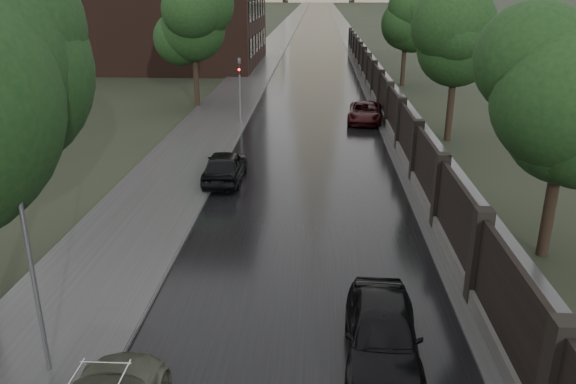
{
  "coord_description": "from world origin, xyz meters",
  "views": [
    {
      "loc": [
        0.33,
        -8.34,
        7.99
      ],
      "look_at": [
        -0.6,
        9.24,
        1.5
      ],
      "focal_mm": 35.0,
      "sensor_mm": 36.0,
      "label": 1
    }
  ],
  "objects_px": {
    "tree_right_c": "(406,25)",
    "hatchback_left": "(225,166)",
    "lamp_post": "(31,265)",
    "tree_right_b": "(456,48)",
    "traffic_light": "(240,85)",
    "tree_right_a": "(569,99)",
    "tree_left_far": "(193,29)",
    "car_right_far": "(365,112)",
    "car_right_near": "(382,333)"
  },
  "relations": [
    {
      "from": "tree_right_c",
      "to": "hatchback_left",
      "type": "bearing_deg",
      "value": -113.55
    },
    {
      "from": "lamp_post",
      "to": "hatchback_left",
      "type": "xyz_separation_m",
      "value": [
        1.8,
        13.03,
        -1.99
      ]
    },
    {
      "from": "tree_right_b",
      "to": "traffic_light",
      "type": "xyz_separation_m",
      "value": [
        -11.8,
        2.99,
        -2.55
      ]
    },
    {
      "from": "hatchback_left",
      "to": "tree_right_b",
      "type": "bearing_deg",
      "value": -146.02
    },
    {
      "from": "tree_right_a",
      "to": "traffic_light",
      "type": "xyz_separation_m",
      "value": [
        -11.8,
        16.99,
        -2.55
      ]
    },
    {
      "from": "lamp_post",
      "to": "traffic_light",
      "type": "height_order",
      "value": "lamp_post"
    },
    {
      "from": "tree_left_far",
      "to": "car_right_far",
      "type": "xyz_separation_m",
      "value": [
        11.3,
        -3.81,
        -4.64
      ]
    },
    {
      "from": "tree_right_c",
      "to": "car_right_far",
      "type": "bearing_deg",
      "value": -106.92
    },
    {
      "from": "tree_left_far",
      "to": "lamp_post",
      "type": "distance_m",
      "value": 28.73
    },
    {
      "from": "hatchback_left",
      "to": "car_right_far",
      "type": "xyz_separation_m",
      "value": [
        6.9,
        11.66,
        -0.08
      ]
    },
    {
      "from": "traffic_light",
      "to": "car_right_near",
      "type": "bearing_deg",
      "value": -74.72
    },
    {
      "from": "hatchback_left",
      "to": "tree_right_c",
      "type": "bearing_deg",
      "value": -113.5
    },
    {
      "from": "car_right_near",
      "to": "car_right_far",
      "type": "xyz_separation_m",
      "value": [
        1.43,
        23.76,
        -0.1
      ]
    },
    {
      "from": "lamp_post",
      "to": "car_right_far",
      "type": "bearing_deg",
      "value": 70.59
    },
    {
      "from": "tree_right_b",
      "to": "hatchback_left",
      "type": "relative_size",
      "value": 1.74
    },
    {
      "from": "lamp_post",
      "to": "car_right_far",
      "type": "height_order",
      "value": "lamp_post"
    },
    {
      "from": "lamp_post",
      "to": "car_right_near",
      "type": "relative_size",
      "value": 1.24
    },
    {
      "from": "lamp_post",
      "to": "hatchback_left",
      "type": "bearing_deg",
      "value": 82.14
    },
    {
      "from": "lamp_post",
      "to": "car_right_far",
      "type": "relative_size",
      "value": 1.17
    },
    {
      "from": "traffic_light",
      "to": "car_right_far",
      "type": "relative_size",
      "value": 0.92
    },
    {
      "from": "tree_left_far",
      "to": "tree_right_c",
      "type": "height_order",
      "value": "tree_left_far"
    },
    {
      "from": "tree_right_b",
      "to": "car_right_far",
      "type": "distance_m",
      "value": 7.35
    },
    {
      "from": "tree_right_c",
      "to": "hatchback_left",
      "type": "distance_m",
      "value": 28.11
    },
    {
      "from": "tree_right_a",
      "to": "car_right_near",
      "type": "distance_m",
      "value": 8.99
    },
    {
      "from": "tree_right_a",
      "to": "traffic_light",
      "type": "height_order",
      "value": "tree_right_a"
    },
    {
      "from": "lamp_post",
      "to": "car_right_far",
      "type": "xyz_separation_m",
      "value": [
        8.7,
        24.69,
        -2.06
      ]
    },
    {
      "from": "tree_right_b",
      "to": "lamp_post",
      "type": "bearing_deg",
      "value": -122.18
    },
    {
      "from": "tree_right_a",
      "to": "tree_right_b",
      "type": "distance_m",
      "value": 14.0
    },
    {
      "from": "tree_left_far",
      "to": "car_right_far",
      "type": "bearing_deg",
      "value": -18.66
    },
    {
      "from": "tree_right_a",
      "to": "car_right_near",
      "type": "bearing_deg",
      "value": -135.28
    },
    {
      "from": "lamp_post",
      "to": "hatchback_left",
      "type": "distance_m",
      "value": 13.3
    },
    {
      "from": "tree_left_far",
      "to": "tree_right_a",
      "type": "relative_size",
      "value": 1.05
    },
    {
      "from": "car_right_far",
      "to": "tree_left_far",
      "type": "bearing_deg",
      "value": 167.26
    },
    {
      "from": "tree_right_b",
      "to": "car_right_near",
      "type": "relative_size",
      "value": 1.7
    },
    {
      "from": "traffic_light",
      "to": "hatchback_left",
      "type": "xyz_separation_m",
      "value": [
        0.7,
        -10.46,
        -1.71
      ]
    },
    {
      "from": "tree_right_a",
      "to": "car_right_far",
      "type": "relative_size",
      "value": 1.61
    },
    {
      "from": "tree_right_a",
      "to": "lamp_post",
      "type": "height_order",
      "value": "tree_right_a"
    },
    {
      "from": "lamp_post",
      "to": "car_right_near",
      "type": "xyz_separation_m",
      "value": [
        7.27,
        0.92,
        -1.97
      ]
    },
    {
      "from": "tree_left_far",
      "to": "hatchback_left",
      "type": "xyz_separation_m",
      "value": [
        4.4,
        -15.47,
        -4.56
      ]
    },
    {
      "from": "tree_right_b",
      "to": "car_right_far",
      "type": "height_order",
      "value": "tree_right_b"
    },
    {
      "from": "tree_left_far",
      "to": "traffic_light",
      "type": "bearing_deg",
      "value": -53.53
    },
    {
      "from": "tree_right_c",
      "to": "car_right_near",
      "type": "xyz_separation_m",
      "value": [
        -5.63,
        -37.58,
        -4.25
      ]
    },
    {
      "from": "car_right_near",
      "to": "hatchback_left",
      "type": "bearing_deg",
      "value": 117.15
    },
    {
      "from": "tree_left_far",
      "to": "tree_right_b",
      "type": "relative_size",
      "value": 1.05
    },
    {
      "from": "car_right_near",
      "to": "traffic_light",
      "type": "bearing_deg",
      "value": 108.13
    },
    {
      "from": "hatchback_left",
      "to": "tree_right_a",
      "type": "bearing_deg",
      "value": 149.58
    },
    {
      "from": "tree_right_a",
      "to": "tree_left_far",
      "type": "bearing_deg",
      "value": 125.17
    },
    {
      "from": "tree_right_c",
      "to": "hatchback_left",
      "type": "xyz_separation_m",
      "value": [
        -11.1,
        -25.47,
        -4.26
      ]
    },
    {
      "from": "lamp_post",
      "to": "tree_left_far",
      "type": "bearing_deg",
      "value": 95.21
    },
    {
      "from": "tree_right_c",
      "to": "car_right_near",
      "type": "distance_m",
      "value": 38.23
    }
  ]
}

